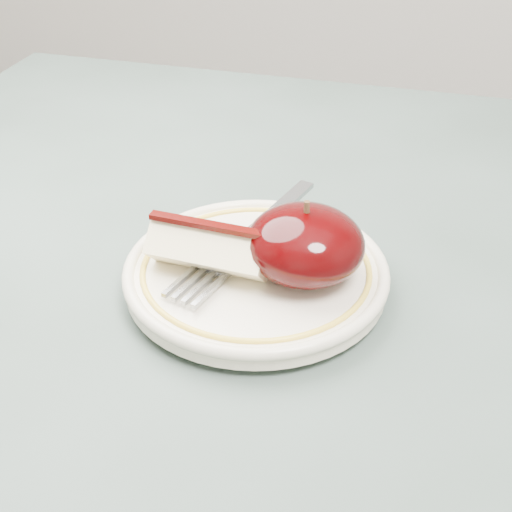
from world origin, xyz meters
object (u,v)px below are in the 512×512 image
(table, at_px, (280,406))
(plate, at_px, (256,272))
(apple_half, at_px, (305,244))
(fork, at_px, (247,239))

(table, xyz_separation_m, plate, (-0.03, 0.03, 0.10))
(table, bearing_deg, apple_half, 72.70)
(table, bearing_deg, plate, 135.21)
(table, height_order, fork, fork)
(plate, distance_m, fork, 0.03)
(fork, bearing_deg, table, -127.70)
(apple_half, bearing_deg, plate, -178.59)
(table, distance_m, plate, 0.11)
(apple_half, xyz_separation_m, fork, (-0.05, 0.03, -0.02))
(table, distance_m, fork, 0.13)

